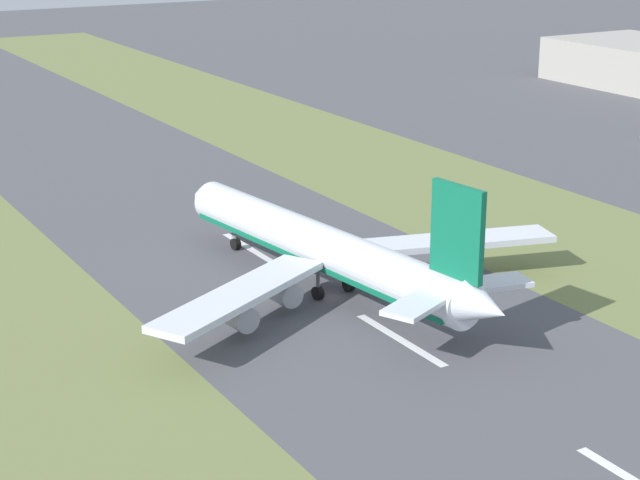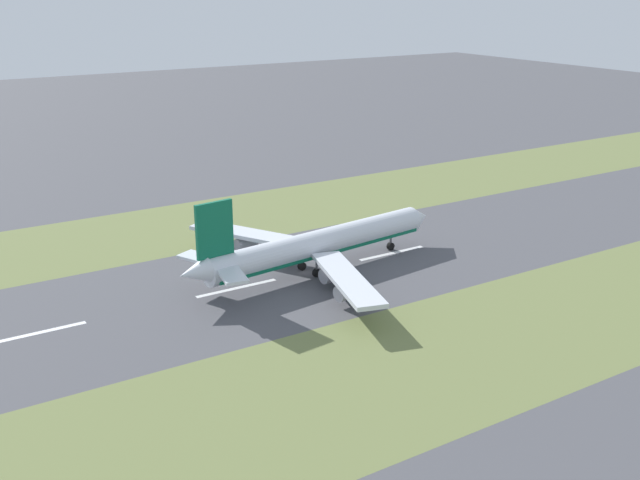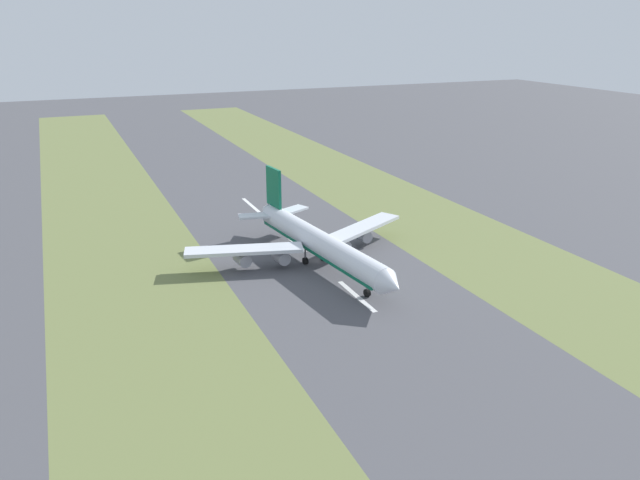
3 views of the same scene
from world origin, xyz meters
The scene contains 5 objects.
ground_plane centered at (0.00, 0.00, 0.00)m, with size 800.00×800.00×0.00m, color #4C4C51.
grass_median_east centered at (45.00, 0.00, 0.00)m, with size 40.00×600.00×0.01m, color olive.
centreline_dash_mid centered at (0.00, -16.13, 0.01)m, with size 1.20×18.00×0.01m, color silver.
centreline_dash_far centered at (0.00, 23.87, 0.01)m, with size 1.20×18.00×0.01m, color silver.
airplane_main_jet centered at (0.64, 1.98, 6.02)m, with size 63.70×67.18×20.20m.
Camera 1 is at (-68.21, -114.11, 50.92)m, focal length 60.00 mm.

